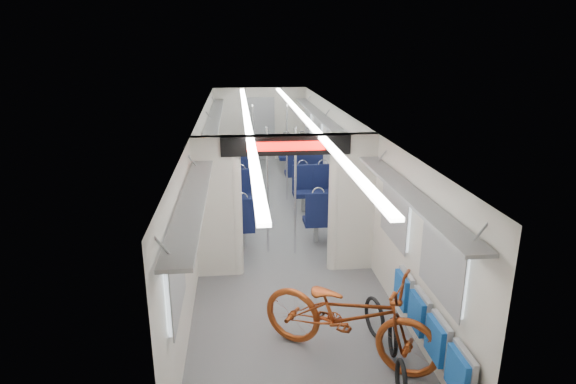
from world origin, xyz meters
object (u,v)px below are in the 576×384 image
object	(u,v)px
seat_bay_near_left	(230,204)
stanchion_far_right	(287,153)
seat_bay_far_left	(231,163)
seat_bay_near_right	(321,199)
stanchion_near_left	(268,191)
bike_hoop_b	(393,339)
flip_bench	(428,326)
bike_hoop_c	(374,319)
bicycle	(348,315)
stanchion_near_right	(295,193)
stanchion_far_left	(254,154)
bike_hoop_a	(401,382)
seat_bay_far_right	(299,159)

from	to	relation	value
seat_bay_near_left	stanchion_far_right	distance (m)	2.36
seat_bay_near_left	seat_bay_far_left	xyz separation A→B (m)	(0.00, 3.55, -0.03)
seat_bay_near_right	stanchion_near_left	world-z (taller)	stanchion_near_left
bike_hoop_b	stanchion_far_right	size ratio (longest dim) A/B	0.21
bike_hoop_b	flip_bench	bearing A→B (deg)	-47.39
seat_bay_near_left	stanchion_near_left	size ratio (longest dim) A/B	0.94
flip_bench	bike_hoop_c	size ratio (longest dim) A/B	3.87
bicycle	bike_hoop_b	distance (m)	0.68
bike_hoop_b	seat_bay_near_left	size ratio (longest dim) A/B	0.22
flip_bench	stanchion_near_left	world-z (taller)	stanchion_near_left
stanchion_near_right	stanchion_far_right	distance (m)	3.09
bike_hoop_c	stanchion_far_left	world-z (taller)	stanchion_far_left
seat_bay_near_right	stanchion_near_right	distance (m)	1.66
flip_bench	bike_hoop_a	distance (m)	0.73
seat_bay_near_left	stanchion_far_right	xyz separation A→B (m)	(1.34, 1.85, 0.60)
bicycle	bike_hoop_c	distance (m)	0.68
flip_bench	seat_bay_near_right	world-z (taller)	seat_bay_near_right
stanchion_far_left	seat_bay_near_left	bearing A→B (deg)	-107.14
seat_bay_far_right	bike_hoop_c	bearing A→B (deg)	-89.90
seat_bay_near_right	bike_hoop_a	bearing A→B (deg)	-90.25
stanchion_near_right	bike_hoop_b	bearing A→B (deg)	-74.85
bicycle	stanchion_near_right	distance (m)	3.12
stanchion_near_left	stanchion_far_left	world-z (taller)	same
stanchion_near_right	seat_bay_near_right	bearing A→B (deg)	63.26
bicycle	stanchion_near_left	distance (m)	3.31
flip_bench	bike_hoop_c	distance (m)	0.89
flip_bench	seat_bay_near_left	xyz separation A→B (m)	(-2.29, 4.61, -0.03)
stanchion_near_right	stanchion_far_left	size ratio (longest dim) A/B	1.00
stanchion_near_left	stanchion_far_left	xyz separation A→B (m)	(-0.12, 2.96, 0.00)
bike_hoop_b	stanchion_far_right	world-z (taller)	stanchion_far_right
bicycle	seat_bay_far_left	size ratio (longest dim) A/B	1.12
bike_hoop_b	stanchion_near_left	size ratio (longest dim) A/B	0.21
seat_bay_near_left	stanchion_near_left	xyz separation A→B (m)	(0.69, -1.11, 0.60)
stanchion_near_left	bike_hoop_c	bearing A→B (deg)	-66.83
seat_bay_near_right	stanchion_far_right	world-z (taller)	stanchion_far_right
bike_hoop_a	stanchion_near_right	world-z (taller)	stanchion_near_right
seat_bay_far_left	stanchion_far_left	bearing A→B (deg)	-71.37
stanchion_far_right	bicycle	bearing A→B (deg)	-89.17
flip_bench	stanchion_near_right	size ratio (longest dim) A/B	0.91
seat_bay_far_right	stanchion_near_left	xyz separation A→B (m)	(-1.18, -4.79, 0.58)
bike_hoop_a	seat_bay_near_right	bearing A→B (deg)	89.75
seat_bay_near_left	stanchion_near_right	world-z (taller)	stanchion_near_right
bicycle	seat_bay_near_left	size ratio (longest dim) A/B	1.02
bike_hoop_c	stanchion_near_left	xyz separation A→B (m)	(-1.19, 2.78, 0.90)
bike_hoop_b	bike_hoop_c	size ratio (longest dim) A/B	0.87
bicycle	seat_bay_far_right	world-z (taller)	bicycle
bike_hoop_a	stanchion_near_right	bearing A→B (deg)	100.06
stanchion_near_left	stanchion_far_right	bearing A→B (deg)	77.61
bike_hoop_c	stanchion_far_left	distance (m)	5.96
bicycle	stanchion_far_left	size ratio (longest dim) A/B	0.96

